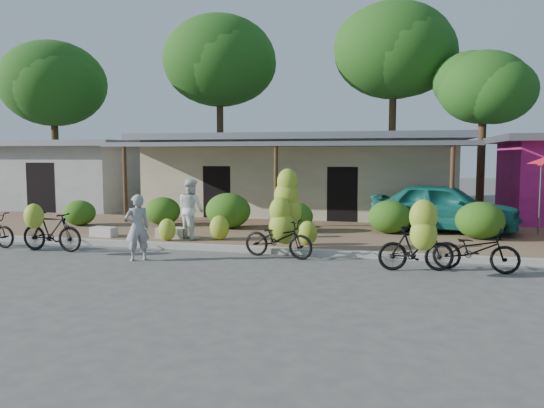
{
  "coord_description": "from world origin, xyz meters",
  "views": [
    {
      "loc": [
        4.19,
        -11.09,
        2.54
      ],
      "look_at": [
        0.7,
        2.79,
        1.2
      ],
      "focal_mm": 35.0,
      "sensor_mm": 36.0,
      "label": 1
    }
  ],
  "objects_px": {
    "sack_near": "(171,233)",
    "bike_right": "(418,241)",
    "bike_far_right": "(475,250)",
    "sack_far": "(104,232)",
    "tree_far_center": "(217,60)",
    "tree_center_right": "(390,49)",
    "bystander": "(191,209)",
    "vendor": "(137,228)",
    "teal_van": "(444,207)",
    "tree_near_right": "(479,86)",
    "tree_back_left": "(51,82)",
    "bike_center": "(282,223)",
    "bike_left": "(49,230)"
  },
  "relations": [
    {
      "from": "tree_near_right",
      "to": "sack_near",
      "type": "bearing_deg",
      "value": -129.84
    },
    {
      "from": "tree_far_center",
      "to": "bystander",
      "type": "relative_size",
      "value": 5.69
    },
    {
      "from": "tree_center_right",
      "to": "bystander",
      "type": "relative_size",
      "value": 5.79
    },
    {
      "from": "tree_near_right",
      "to": "tree_far_center",
      "type": "bearing_deg",
      "value": 173.42
    },
    {
      "from": "tree_near_right",
      "to": "sack_far",
      "type": "height_order",
      "value": "tree_near_right"
    },
    {
      "from": "tree_back_left",
      "to": "tree_near_right",
      "type": "bearing_deg",
      "value": 4.08
    },
    {
      "from": "tree_back_left",
      "to": "bystander",
      "type": "bearing_deg",
      "value": -40.25
    },
    {
      "from": "bike_left",
      "to": "teal_van",
      "type": "xyz_separation_m",
      "value": [
        10.18,
        5.57,
        0.3
      ]
    },
    {
      "from": "teal_van",
      "to": "bike_right",
      "type": "bearing_deg",
      "value": -178.01
    },
    {
      "from": "bystander",
      "to": "sack_near",
      "type": "bearing_deg",
      "value": 35.63
    },
    {
      "from": "bike_center",
      "to": "bystander",
      "type": "relative_size",
      "value": 1.26
    },
    {
      "from": "tree_back_left",
      "to": "bike_far_right",
      "type": "height_order",
      "value": "tree_back_left"
    },
    {
      "from": "bike_far_right",
      "to": "bystander",
      "type": "xyz_separation_m",
      "value": [
        -7.48,
        2.01,
        0.52
      ]
    },
    {
      "from": "bike_right",
      "to": "sack_near",
      "type": "xyz_separation_m",
      "value": [
        -6.88,
        2.46,
        -0.42
      ]
    },
    {
      "from": "tree_far_center",
      "to": "bystander",
      "type": "height_order",
      "value": "tree_far_center"
    },
    {
      "from": "bike_center",
      "to": "bystander",
      "type": "bearing_deg",
      "value": 78.27
    },
    {
      "from": "bike_center",
      "to": "vendor",
      "type": "relative_size",
      "value": 1.37
    },
    {
      "from": "tree_far_center",
      "to": "tree_near_right",
      "type": "relative_size",
      "value": 1.37
    },
    {
      "from": "bike_far_right",
      "to": "sack_far",
      "type": "xyz_separation_m",
      "value": [
        -10.14,
        1.74,
        -0.21
      ]
    },
    {
      "from": "tree_center_right",
      "to": "vendor",
      "type": "bearing_deg",
      "value": -108.03
    },
    {
      "from": "tree_center_right",
      "to": "tree_near_right",
      "type": "bearing_deg",
      "value": -26.57
    },
    {
      "from": "bike_left",
      "to": "sack_near",
      "type": "xyz_separation_m",
      "value": [
        2.4,
        2.24,
        -0.32
      ]
    },
    {
      "from": "tree_back_left",
      "to": "tree_near_right",
      "type": "xyz_separation_m",
      "value": [
        21.0,
        1.5,
        -0.66
      ]
    },
    {
      "from": "bike_right",
      "to": "teal_van",
      "type": "distance_m",
      "value": 5.86
    },
    {
      "from": "bike_right",
      "to": "bystander",
      "type": "xyz_separation_m",
      "value": [
        -6.26,
        2.48,
        0.3
      ]
    },
    {
      "from": "bike_far_right",
      "to": "sack_near",
      "type": "xyz_separation_m",
      "value": [
        -8.09,
        1.99,
        -0.2
      ]
    },
    {
      "from": "teal_van",
      "to": "tree_center_right",
      "type": "bearing_deg",
      "value": 22.27
    },
    {
      "from": "sack_far",
      "to": "sack_near",
      "type": "bearing_deg",
      "value": 6.92
    },
    {
      "from": "bike_center",
      "to": "bike_far_right",
      "type": "bearing_deg",
      "value": -87.61
    },
    {
      "from": "tree_back_left",
      "to": "teal_van",
      "type": "relative_size",
      "value": 1.85
    },
    {
      "from": "bike_left",
      "to": "bystander",
      "type": "xyz_separation_m",
      "value": [
        3.02,
        2.26,
        0.4
      ]
    },
    {
      "from": "bike_right",
      "to": "sack_far",
      "type": "xyz_separation_m",
      "value": [
        -8.93,
        2.21,
        -0.43
      ]
    },
    {
      "from": "tree_center_right",
      "to": "vendor",
      "type": "relative_size",
      "value": 6.3
    },
    {
      "from": "sack_near",
      "to": "teal_van",
      "type": "xyz_separation_m",
      "value": [
        7.78,
        3.33,
        0.62
      ]
    },
    {
      "from": "tree_far_center",
      "to": "sack_near",
      "type": "relative_size",
      "value": 11.63
    },
    {
      "from": "sack_far",
      "to": "bystander",
      "type": "height_order",
      "value": "bystander"
    },
    {
      "from": "bike_center",
      "to": "bystander",
      "type": "distance_m",
      "value": 3.27
    },
    {
      "from": "tree_far_center",
      "to": "vendor",
      "type": "relative_size",
      "value": 6.19
    },
    {
      "from": "sack_near",
      "to": "bike_right",
      "type": "bearing_deg",
      "value": -19.66
    },
    {
      "from": "bike_left",
      "to": "tree_far_center",
      "type": "bearing_deg",
      "value": 3.93
    },
    {
      "from": "bike_far_right",
      "to": "tree_back_left",
      "type": "bearing_deg",
      "value": 69.59
    },
    {
      "from": "tree_far_center",
      "to": "teal_van",
      "type": "bearing_deg",
      "value": -41.44
    },
    {
      "from": "bike_left",
      "to": "bike_right",
      "type": "relative_size",
      "value": 1.04
    },
    {
      "from": "tree_far_center",
      "to": "teal_van",
      "type": "relative_size",
      "value": 2.19
    },
    {
      "from": "tree_far_center",
      "to": "bike_right",
      "type": "bearing_deg",
      "value": -56.81
    },
    {
      "from": "bike_far_right",
      "to": "tree_center_right",
      "type": "bearing_deg",
      "value": 20.3
    },
    {
      "from": "tree_far_center",
      "to": "bike_far_right",
      "type": "xyz_separation_m",
      "value": [
        11.4,
        -15.11,
        -7.12
      ]
    },
    {
      "from": "bike_right",
      "to": "tree_far_center",
      "type": "bearing_deg",
      "value": 21.86
    },
    {
      "from": "bike_far_right",
      "to": "sack_far",
      "type": "bearing_deg",
      "value": 91.82
    },
    {
      "from": "teal_van",
      "to": "vendor",
      "type": "bearing_deg",
      "value": 140.0
    }
  ]
}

